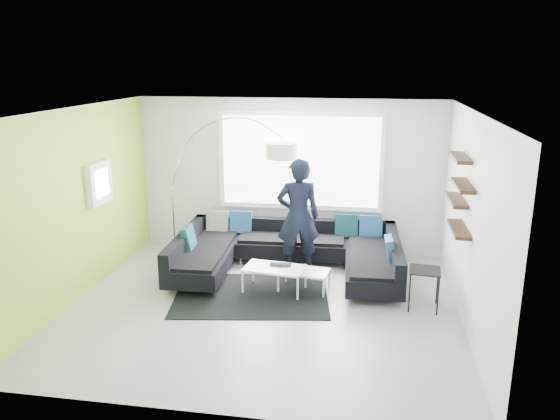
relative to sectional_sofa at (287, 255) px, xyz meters
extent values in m
plane|color=gray|center=(-0.16, -1.28, -0.34)|extent=(5.50, 5.50, 0.00)
cube|color=silver|center=(-0.16, 1.22, 1.06)|extent=(5.50, 0.04, 2.80)
cube|color=silver|center=(-0.16, -3.78, 1.06)|extent=(5.50, 0.04, 2.80)
cube|color=silver|center=(-2.91, -1.28, 1.06)|extent=(0.04, 5.00, 2.80)
cube|color=silver|center=(2.59, -1.28, 1.06)|extent=(0.04, 5.00, 2.80)
cube|color=silver|center=(-0.16, -1.28, 2.46)|extent=(5.50, 5.00, 0.04)
cube|color=#93C638|center=(-2.90, -1.28, 1.06)|extent=(0.01, 5.00, 2.80)
cube|color=white|center=(0.04, 1.18, 1.36)|extent=(2.96, 0.06, 1.68)
cube|color=white|center=(-2.84, -0.68, 1.26)|extent=(0.12, 0.66, 0.66)
cube|color=black|center=(2.48, -0.88, 1.36)|extent=(0.20, 1.24, 0.95)
cube|color=black|center=(0.00, 0.00, -0.15)|extent=(3.71, 2.40, 0.38)
cube|color=black|center=(0.00, 0.00, 0.18)|extent=(3.71, 2.40, 0.29)
cube|color=navy|center=(0.00, 0.00, 0.24)|extent=(3.24, 0.33, 0.40)
cube|color=black|center=(-0.41, -0.91, -0.34)|extent=(2.51, 1.99, 0.01)
cube|color=white|center=(0.12, -0.64, -0.15)|extent=(1.25, 0.83, 0.38)
cube|color=black|center=(2.10, -0.93, -0.05)|extent=(0.46, 0.46, 0.59)
imported|color=black|center=(0.15, 0.15, 0.62)|extent=(0.92, 0.79, 1.93)
imported|color=black|center=(-0.02, -0.64, 0.05)|extent=(0.33, 0.22, 0.03)
camera|label=1|loc=(1.26, -8.35, 3.09)|focal=35.00mm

